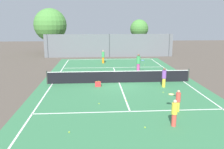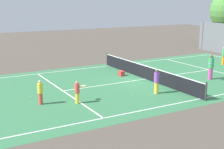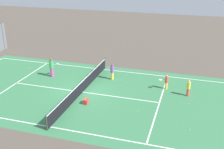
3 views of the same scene
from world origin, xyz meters
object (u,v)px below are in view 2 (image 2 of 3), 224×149
Objects in this scene: player_3 at (157,81)px; tennis_ball_6 at (133,94)px; player_2 at (40,92)px; tennis_ball_3 at (31,97)px; tennis_ball_4 at (72,82)px; player_0 at (211,67)px; tennis_ball_5 at (13,84)px; player_4 at (77,92)px; tennis_ball_1 at (89,87)px; ball_crate at (121,73)px; player_1 at (224,56)px; tennis_ball_2 at (111,65)px.

tennis_ball_6 is at bearing -107.03° from player_3.
player_2 is 0.90× the size of player_3.
tennis_ball_3 is 4.12m from tennis_ball_4.
player_0 is 14.02m from tennis_ball_5.
tennis_ball_1 is (-2.67, 1.95, -0.63)m from player_4.
ball_crate is 4.04m from tennis_ball_4.
tennis_ball_4 is (-4.44, 1.51, -0.63)m from player_4.
tennis_ball_5 is (-1.42, -7.79, -0.15)m from ball_crate.
player_0 is at bearing 75.06° from tennis_ball_1.
tennis_ball_1 is (-1.86, 3.81, -0.67)m from player_2.
player_1 is 23.77× the size of tennis_ball_1.
tennis_ball_1 is 3.31m from tennis_ball_6.
tennis_ball_2 is (-3.72, 1.13, -0.15)m from ball_crate.
player_0 is 1.19× the size of player_3.
player_0 is at bearing -56.58° from player_1.
tennis_ball_3 is at bearing -84.11° from tennis_ball_1.
player_1 is at bearing 63.78° from tennis_ball_2.
player_3 reaches higher than player_4.
tennis_ball_4 is at bearing -165.87° from tennis_ball_1.
player_2 reaches higher than tennis_ball_2.
player_2 is 4.30m from tennis_ball_1.
player_3 reaches higher than tennis_ball_4.
player_4 reaches higher than tennis_ball_6.
ball_crate is at bearing -16.97° from tennis_ball_2.
tennis_ball_3 and tennis_ball_6 have the same top height.
player_2 reaches higher than tennis_ball_4.
player_4 is at bearing -51.14° from ball_crate.
tennis_ball_4 is 1.00× the size of tennis_ball_5.
player_4 is 3.37m from tennis_ball_1.
tennis_ball_5 is (-5.89, -2.24, -0.63)m from player_4.
tennis_ball_6 is at bearing 29.44° from tennis_ball_1.
player_1 reaches higher than tennis_ball_5.
tennis_ball_1 is (-3.31, -3.03, -0.75)m from player_3.
tennis_ball_5 and tennis_ball_6 have the same top height.
player_3 reaches higher than player_2.
ball_crate reaches higher than tennis_ball_3.
player_3 is 6.20m from tennis_ball_4.
player_0 is 6.57m from ball_crate.
tennis_ball_3 is at bearing -113.94° from tennis_ball_6.
tennis_ball_2 is at bearing 125.88° from tennis_ball_4.
player_0 is at bearing 50.97° from ball_crate.
tennis_ball_3 is 1.00× the size of tennis_ball_4.
player_0 is at bearing 65.85° from tennis_ball_4.
tennis_ball_2 is at bearing 139.39° from tennis_ball_1.
ball_crate is 6.78× the size of tennis_ball_2.
tennis_ball_3 is at bearing -112.59° from player_3.
player_3 reaches higher than tennis_ball_5.
tennis_ball_1 and tennis_ball_4 have the same top height.
player_3 is 5.17m from ball_crate.
tennis_ball_6 is (0.21, 3.58, -0.63)m from player_4.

